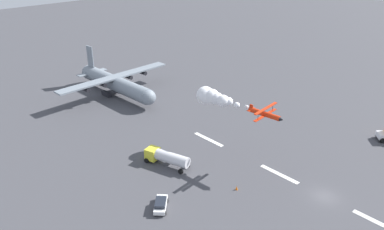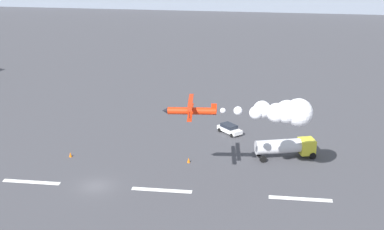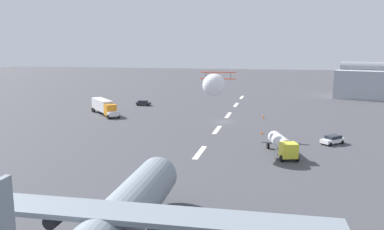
{
  "view_description": "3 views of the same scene",
  "coord_description": "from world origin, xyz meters",
  "px_view_note": "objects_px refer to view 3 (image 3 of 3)",
  "views": [
    {
      "loc": [
        -22.45,
        51.44,
        39.25
      ],
      "look_at": [
        32.07,
        0.0,
        3.95
      ],
      "focal_mm": 35.82,
      "sensor_mm": 36.0,
      "label": 1
    },
    {
      "loc": [
        21.83,
        -65.54,
        34.2
      ],
      "look_at": [
        12.89,
        0.71,
        10.42
      ],
      "focal_mm": 52.99,
      "sensor_mm": 36.0,
      "label": 2
    },
    {
      "loc": [
        85.97,
        11.95,
        16.74
      ],
      "look_at": [
        15.24,
        -3.91,
        4.02
      ],
      "focal_mm": 36.04,
      "sensor_mm": 36.0,
      "label": 3
    }
  ],
  "objects_px": {
    "cargo_transport_plane": "(114,226)",
    "semi_truck_orange": "(104,106)",
    "followme_car_yellow": "(143,103)",
    "stunt_biplane_red": "(214,83)",
    "airport_staff_sedan": "(333,139)",
    "fuel_tanker_truck": "(282,144)",
    "traffic_cone_far": "(262,132)",
    "traffic_cone_near": "(264,117)"
  },
  "relations": [
    {
      "from": "cargo_transport_plane",
      "to": "semi_truck_orange",
      "type": "distance_m",
      "value": 70.85
    },
    {
      "from": "semi_truck_orange",
      "to": "followme_car_yellow",
      "type": "height_order",
      "value": "semi_truck_orange"
    },
    {
      "from": "stunt_biplane_red",
      "to": "airport_staff_sedan",
      "type": "bearing_deg",
      "value": 110.6
    },
    {
      "from": "semi_truck_orange",
      "to": "followme_car_yellow",
      "type": "xyz_separation_m",
      "value": [
        -16.57,
        4.53,
        -1.31
      ]
    },
    {
      "from": "semi_truck_orange",
      "to": "fuel_tanker_truck",
      "type": "height_order",
      "value": "semi_truck_orange"
    },
    {
      "from": "fuel_tanker_truck",
      "to": "traffic_cone_far",
      "type": "bearing_deg",
      "value": -165.17
    },
    {
      "from": "traffic_cone_near",
      "to": "stunt_biplane_red",
      "type": "bearing_deg",
      "value": -13.12
    },
    {
      "from": "airport_staff_sedan",
      "to": "traffic_cone_far",
      "type": "xyz_separation_m",
      "value": [
        -5.05,
        -12.47,
        -0.44
      ]
    },
    {
      "from": "stunt_biplane_red",
      "to": "semi_truck_orange",
      "type": "bearing_deg",
      "value": -129.45
    },
    {
      "from": "cargo_transport_plane",
      "to": "traffic_cone_near",
      "type": "height_order",
      "value": "cargo_transport_plane"
    },
    {
      "from": "traffic_cone_near",
      "to": "semi_truck_orange",
      "type": "bearing_deg",
      "value": -85.02
    },
    {
      "from": "airport_staff_sedan",
      "to": "traffic_cone_far",
      "type": "bearing_deg",
      "value": -112.04
    },
    {
      "from": "cargo_transport_plane",
      "to": "traffic_cone_far",
      "type": "distance_m",
      "value": 50.29
    },
    {
      "from": "cargo_transport_plane",
      "to": "airport_staff_sedan",
      "type": "distance_m",
      "value": 49.35
    },
    {
      "from": "stunt_biplane_red",
      "to": "fuel_tanker_truck",
      "type": "xyz_separation_m",
      "value": [
        1.52,
        11.15,
        -9.22
      ]
    },
    {
      "from": "semi_truck_orange",
      "to": "traffic_cone_far",
      "type": "xyz_separation_m",
      "value": [
        14.31,
        40.05,
        -1.74
      ]
    },
    {
      "from": "semi_truck_orange",
      "to": "traffic_cone_near",
      "type": "distance_m",
      "value": 39.87
    },
    {
      "from": "traffic_cone_far",
      "to": "semi_truck_orange",
      "type": "bearing_deg",
      "value": -109.66
    },
    {
      "from": "cargo_transport_plane",
      "to": "traffic_cone_near",
      "type": "xyz_separation_m",
      "value": [
        -67.15,
        8.67,
        -3.01
      ]
    },
    {
      "from": "followme_car_yellow",
      "to": "semi_truck_orange",
      "type": "bearing_deg",
      "value": -15.29
    },
    {
      "from": "traffic_cone_far",
      "to": "traffic_cone_near",
      "type": "bearing_deg",
      "value": -178.8
    },
    {
      "from": "cargo_transport_plane",
      "to": "followme_car_yellow",
      "type": "height_order",
      "value": "cargo_transport_plane"
    },
    {
      "from": "semi_truck_orange",
      "to": "traffic_cone_far",
      "type": "distance_m",
      "value": 42.57
    },
    {
      "from": "semi_truck_orange",
      "to": "followme_car_yellow",
      "type": "bearing_deg",
      "value": 164.71
    },
    {
      "from": "fuel_tanker_truck",
      "to": "traffic_cone_far",
      "type": "xyz_separation_m",
      "value": [
        -14.04,
        -3.72,
        -1.37
      ]
    },
    {
      "from": "fuel_tanker_truck",
      "to": "traffic_cone_near",
      "type": "relative_size",
      "value": 12.26
    },
    {
      "from": "cargo_transport_plane",
      "to": "traffic_cone_far",
      "type": "bearing_deg",
      "value": 169.62
    },
    {
      "from": "followme_car_yellow",
      "to": "cargo_transport_plane",
      "type": "bearing_deg",
      "value": 18.26
    },
    {
      "from": "semi_truck_orange",
      "to": "traffic_cone_near",
      "type": "bearing_deg",
      "value": 94.98
    },
    {
      "from": "stunt_biplane_red",
      "to": "traffic_cone_near",
      "type": "xyz_separation_m",
      "value": [
        -30.29,
        7.06,
        -10.59
      ]
    },
    {
      "from": "stunt_biplane_red",
      "to": "fuel_tanker_truck",
      "type": "distance_m",
      "value": 14.55
    },
    {
      "from": "followme_car_yellow",
      "to": "traffic_cone_near",
      "type": "bearing_deg",
      "value": 69.53
    },
    {
      "from": "stunt_biplane_red",
      "to": "airport_staff_sedan",
      "type": "height_order",
      "value": "stunt_biplane_red"
    },
    {
      "from": "cargo_transport_plane",
      "to": "traffic_cone_near",
      "type": "relative_size",
      "value": 44.42
    },
    {
      "from": "fuel_tanker_truck",
      "to": "traffic_cone_near",
      "type": "bearing_deg",
      "value": -172.67
    },
    {
      "from": "stunt_biplane_red",
      "to": "traffic_cone_near",
      "type": "distance_m",
      "value": 32.86
    },
    {
      "from": "fuel_tanker_truck",
      "to": "semi_truck_orange",
      "type": "bearing_deg",
      "value": -122.93
    },
    {
      "from": "cargo_transport_plane",
      "to": "semi_truck_orange",
      "type": "bearing_deg",
      "value": -154.04
    },
    {
      "from": "followme_car_yellow",
      "to": "airport_staff_sedan",
      "type": "bearing_deg",
      "value": 53.18
    },
    {
      "from": "cargo_transport_plane",
      "to": "followme_car_yellow",
      "type": "xyz_separation_m",
      "value": [
        -80.26,
        -26.48,
        -2.57
      ]
    },
    {
      "from": "semi_truck_orange",
      "to": "fuel_tanker_truck",
      "type": "relative_size",
      "value": 1.29
    },
    {
      "from": "traffic_cone_far",
      "to": "stunt_biplane_red",
      "type": "bearing_deg",
      "value": -30.69
    }
  ]
}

